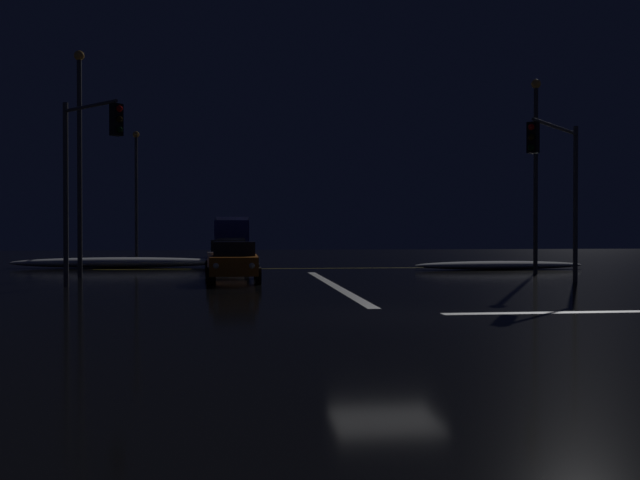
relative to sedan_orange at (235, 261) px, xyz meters
The scene contains 15 objects.
ground 12.07m from the sedan_orange, 72.50° to the right, with size 120.00×120.00×0.10m, color black.
stop_line_north 4.36m from the sedan_orange, 32.30° to the right, with size 0.35×15.83×0.01m.
centre_line_ns 10.02m from the sedan_orange, 68.74° to the left, with size 22.00×0.15×0.01m.
snow_bank_left_curb 12.92m from the sedan_orange, 119.60° to the left, with size 11.64×1.50×0.56m.
snow_bank_right_curb 15.34m from the sedan_orange, 27.31° to the left, with size 9.02×1.50×0.44m.
sedan_orange is the anchor object (origin of this frame).
sedan_white 6.56m from the sedan_orange, 93.34° to the left, with size 2.02×4.33×1.57m.
sedan_silver 11.77m from the sedan_orange, 91.53° to the left, with size 2.02×4.33×1.57m.
sedan_black 17.78m from the sedan_orange, 91.10° to the left, with size 2.02×4.33×1.57m.
box_truck 24.71m from the sedan_orange, 90.91° to the left, with size 2.68×8.28×3.08m.
traffic_signal_nw 6.85m from the sedan_orange, 151.27° to the right, with size 2.47×2.47×6.58m.
traffic_signal_ne 12.76m from the sedan_orange, 15.31° to the right, with size 3.44×3.44×6.08m.
streetlamp_right_near 14.98m from the sedan_orange, 13.38° to the left, with size 0.44×0.44×9.08m.
streetlamp_left_far 20.86m from the sedan_orange, 109.07° to the left, with size 0.44×0.44×8.65m.
streetlamp_left_near 8.86m from the sedan_orange, 153.62° to the left, with size 0.44×0.44×9.78m.
Camera 1 is at (-3.35, -15.72, 1.94)m, focal length 38.39 mm.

